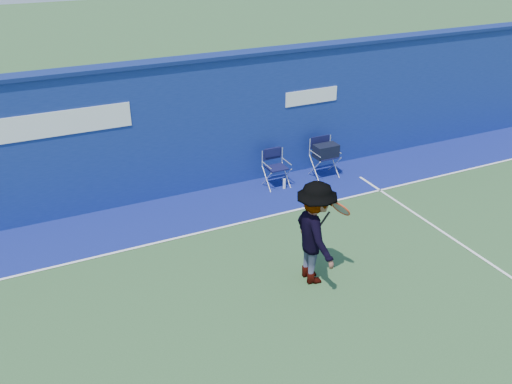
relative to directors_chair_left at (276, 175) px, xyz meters
name	(u,v)px	position (x,y,z in m)	size (l,w,h in m)	color
ground	(269,330)	(-2.41, -4.48, -0.29)	(80.00, 80.00, 0.00)	#30542C
stadium_wall	(164,130)	(-2.41, 0.72, 1.26)	(24.00, 0.50, 3.08)	navy
out_of_bounds_strip	(185,214)	(-2.41, -0.38, -0.29)	(24.00, 1.80, 0.01)	navy
court_lines	(253,307)	(-2.41, -3.88, -0.28)	(24.00, 12.00, 0.01)	white
directors_chair_left	(276,175)	(0.00, 0.00, 0.00)	(0.53, 0.49, 0.89)	silver
directors_chair_right	(325,161)	(1.32, -0.02, 0.11)	(0.58, 0.52, 0.97)	silver
water_bottle	(284,184)	(0.11, -0.22, -0.17)	(0.07, 0.07, 0.25)	white
tennis_player	(315,233)	(-1.11, -3.60, 0.65)	(0.99, 1.29, 1.88)	#EA4738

